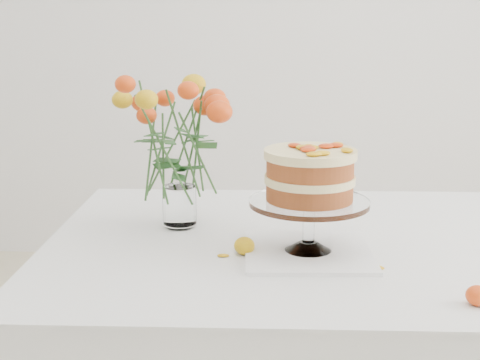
% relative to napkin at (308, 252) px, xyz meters
% --- Properties ---
extents(table, '(1.43, 0.93, 0.76)m').
position_rel_napkin_xyz_m(table, '(0.12, 0.09, -0.09)').
color(table, tan).
rests_on(table, ground).
extents(napkin, '(0.28, 0.28, 0.01)m').
position_rel_napkin_xyz_m(napkin, '(0.00, 0.00, 0.00)').
color(napkin, white).
rests_on(napkin, table).
extents(cake_stand, '(0.26, 0.26, 0.23)m').
position_rel_napkin_xyz_m(cake_stand, '(0.00, 0.00, 0.16)').
color(cake_stand, white).
rests_on(cake_stand, napkin).
extents(rose_vase, '(0.32, 0.32, 0.41)m').
position_rel_napkin_xyz_m(rose_vase, '(-0.30, 0.18, 0.24)').
color(rose_vase, white).
rests_on(rose_vase, table).
extents(loose_rose_near, '(0.08, 0.05, 0.04)m').
position_rel_napkin_xyz_m(loose_rose_near, '(-0.14, -0.01, 0.01)').
color(loose_rose_near, yellow).
rests_on(loose_rose_near, table).
extents(loose_rose_far, '(0.08, 0.04, 0.04)m').
position_rel_napkin_xyz_m(loose_rose_far, '(0.28, -0.26, 0.01)').
color(loose_rose_far, '#E8430B').
rests_on(loose_rose_far, table).
extents(stray_petal_a, '(0.03, 0.02, 0.00)m').
position_rel_napkin_xyz_m(stray_petal_a, '(-0.00, -0.01, -0.00)').
color(stray_petal_a, '#DDA00D').
rests_on(stray_petal_a, table).
extents(stray_petal_b, '(0.03, 0.02, 0.00)m').
position_rel_napkin_xyz_m(stray_petal_b, '(0.10, -0.05, -0.00)').
color(stray_petal_b, '#DDA00D').
rests_on(stray_petal_b, table).
extents(stray_petal_c, '(0.03, 0.02, 0.00)m').
position_rel_napkin_xyz_m(stray_petal_c, '(0.14, -0.09, -0.00)').
color(stray_petal_c, '#DDA00D').
rests_on(stray_petal_c, table).
extents(stray_petal_d, '(0.03, 0.02, 0.00)m').
position_rel_napkin_xyz_m(stray_petal_d, '(-0.14, 0.04, -0.00)').
color(stray_petal_d, '#DDA00D').
rests_on(stray_petal_d, table).
extents(stray_petal_e, '(0.03, 0.02, 0.00)m').
position_rel_napkin_xyz_m(stray_petal_e, '(-0.18, -0.03, -0.00)').
color(stray_petal_e, '#DDA00D').
rests_on(stray_petal_e, table).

